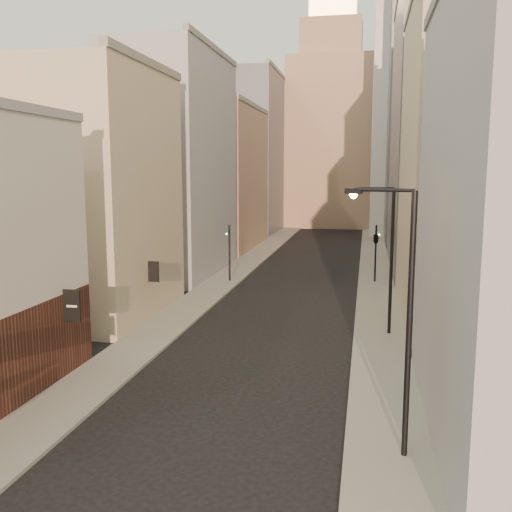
% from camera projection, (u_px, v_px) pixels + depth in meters
% --- Properties ---
extents(sidewalk_left, '(3.00, 140.00, 0.15)m').
position_uv_depth(sidewalk_left, '(259.00, 254.00, 65.65)').
color(sidewalk_left, gray).
rests_on(sidewalk_left, ground).
extents(sidewalk_right, '(3.00, 140.00, 0.15)m').
position_uv_depth(sidewalk_right, '(374.00, 257.00, 63.20)').
color(sidewalk_right, gray).
rests_on(sidewalk_right, ground).
extents(left_bldg_beige, '(8.00, 12.00, 16.00)m').
position_uv_depth(left_bldg_beige, '(95.00, 195.00, 37.35)').
color(left_bldg_beige, tan).
rests_on(left_bldg_beige, ground).
extents(left_bldg_grey, '(8.00, 16.00, 20.00)m').
position_uv_depth(left_bldg_grey, '(175.00, 166.00, 52.58)').
color(left_bldg_grey, '#96969A').
rests_on(left_bldg_grey, ground).
extents(left_bldg_tan, '(8.00, 18.00, 17.00)m').
position_uv_depth(left_bldg_tan, '(223.00, 179.00, 70.28)').
color(left_bldg_tan, tan).
rests_on(left_bldg_tan, ground).
extents(left_bldg_wingrid, '(8.00, 20.00, 24.00)m').
position_uv_depth(left_bldg_wingrid, '(254.00, 155.00, 89.17)').
color(left_bldg_wingrid, gray).
rests_on(left_bldg_wingrid, ground).
extents(right_bldg_beige, '(8.00, 16.00, 20.00)m').
position_uv_depth(right_bldg_beige, '(471.00, 164.00, 36.41)').
color(right_bldg_beige, tan).
rests_on(right_bldg_beige, ground).
extents(right_bldg_wingrid, '(8.00, 20.00, 26.00)m').
position_uv_depth(right_bldg_wingrid, '(436.00, 135.00, 55.38)').
color(right_bldg_wingrid, gray).
rests_on(right_bldg_wingrid, ground).
extents(highrise, '(21.00, 23.00, 51.20)m').
position_uv_depth(highrise, '(462.00, 54.00, 79.53)').
color(highrise, gray).
rests_on(highrise, ground).
extents(clock_tower, '(14.00, 14.00, 44.90)m').
position_uv_depth(clock_tower, '(330.00, 123.00, 97.90)').
color(clock_tower, tan).
rests_on(clock_tower, ground).
extents(white_tower, '(8.00, 8.00, 41.50)m').
position_uv_depth(white_tower, '(401.00, 107.00, 82.09)').
color(white_tower, silver).
rests_on(white_tower, ground).
extents(streetlamp_near, '(2.30, 0.87, 9.05)m').
position_uv_depth(streetlamp_near, '(403.00, 309.00, 18.51)').
color(streetlamp_near, black).
rests_on(streetlamp_near, ground).
extents(streetlamp_mid, '(2.27, 0.29, 8.66)m').
position_uv_depth(streetlamp_mid, '(388.00, 252.00, 32.76)').
color(streetlamp_mid, black).
rests_on(streetlamp_mid, ground).
extents(traffic_light_left, '(0.55, 0.45, 5.00)m').
position_uv_depth(traffic_light_left, '(229.00, 244.00, 48.83)').
color(traffic_light_left, black).
rests_on(traffic_light_left, ground).
extents(traffic_light_right, '(0.87, 0.87, 5.00)m').
position_uv_depth(traffic_light_right, '(376.00, 237.00, 48.36)').
color(traffic_light_right, black).
rests_on(traffic_light_right, ground).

